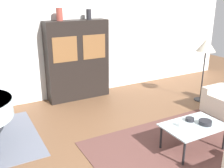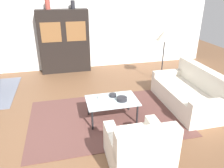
{
  "view_description": "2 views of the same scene",
  "coord_description": "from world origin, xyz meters",
  "px_view_note": "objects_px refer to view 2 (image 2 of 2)",
  "views": [
    {
      "loc": [
        -1.74,
        -2.14,
        2.31
      ],
      "look_at": [
        0.2,
        1.4,
        0.95
      ],
      "focal_mm": 42.0,
      "sensor_mm": 36.0,
      "label": 1
    },
    {
      "loc": [
        0.26,
        -3.1,
        2.35
      ],
      "look_at": [
        1.1,
        0.42,
        0.75
      ],
      "focal_mm": 35.0,
      "sensor_mm": 36.0,
      "label": 2
    }
  ],
  "objects_px": {
    "floor_lamp": "(165,37)",
    "cup": "(100,97)",
    "display_cabinet": "(64,42)",
    "vase_short": "(73,5)",
    "coffee_table": "(112,102)",
    "armchair": "(139,149)",
    "bowl": "(122,99)",
    "couch": "(190,93)",
    "bowl_small": "(113,95)",
    "vase_tall": "(48,4)"
  },
  "relations": [
    {
      "from": "couch",
      "to": "armchair",
      "type": "distance_m",
      "value": 2.18
    },
    {
      "from": "coffee_table",
      "to": "cup",
      "type": "bearing_deg",
      "value": 160.27
    },
    {
      "from": "bowl_small",
      "to": "vase_short",
      "type": "distance_m",
      "value": 3.22
    },
    {
      "from": "coffee_table",
      "to": "vase_short",
      "type": "bearing_deg",
      "value": 97.75
    },
    {
      "from": "display_cabinet",
      "to": "vase_tall",
      "type": "relative_size",
      "value": 6.81
    },
    {
      "from": "bowl_small",
      "to": "couch",
      "type": "bearing_deg",
      "value": 0.43
    },
    {
      "from": "floor_lamp",
      "to": "display_cabinet",
      "type": "bearing_deg",
      "value": 147.37
    },
    {
      "from": "coffee_table",
      "to": "display_cabinet",
      "type": "distance_m",
      "value": 3.1
    },
    {
      "from": "display_cabinet",
      "to": "bowl_small",
      "type": "bearing_deg",
      "value": -74.81
    },
    {
      "from": "armchair",
      "to": "bowl",
      "type": "relative_size",
      "value": 4.21
    },
    {
      "from": "couch",
      "to": "coffee_table",
      "type": "bearing_deg",
      "value": 94.97
    },
    {
      "from": "coffee_table",
      "to": "bowl",
      "type": "distance_m",
      "value": 0.2
    },
    {
      "from": "couch",
      "to": "bowl_small",
      "type": "distance_m",
      "value": 1.7
    },
    {
      "from": "bowl",
      "to": "bowl_small",
      "type": "height_order",
      "value": "bowl"
    },
    {
      "from": "couch",
      "to": "floor_lamp",
      "type": "relative_size",
      "value": 1.21
    },
    {
      "from": "bowl",
      "to": "floor_lamp",
      "type": "bearing_deg",
      "value": 44.38
    },
    {
      "from": "vase_short",
      "to": "display_cabinet",
      "type": "bearing_deg",
      "value": -179.83
    },
    {
      "from": "bowl",
      "to": "bowl_small",
      "type": "xyz_separation_m",
      "value": [
        -0.12,
        0.2,
        -0.01
      ]
    },
    {
      "from": "bowl",
      "to": "vase_short",
      "type": "xyz_separation_m",
      "value": [
        -0.58,
        3.03,
        1.47
      ]
    },
    {
      "from": "couch",
      "to": "bowl",
      "type": "height_order",
      "value": "couch"
    },
    {
      "from": "bowl_small",
      "to": "floor_lamp",
      "type": "bearing_deg",
      "value": 38.01
    },
    {
      "from": "display_cabinet",
      "to": "vase_tall",
      "type": "height_order",
      "value": "vase_tall"
    },
    {
      "from": "couch",
      "to": "display_cabinet",
      "type": "xyz_separation_m",
      "value": [
        -2.46,
        2.81,
        0.62
      ]
    },
    {
      "from": "armchair",
      "to": "bowl",
      "type": "bearing_deg",
      "value": 85.73
    },
    {
      "from": "display_cabinet",
      "to": "cup",
      "type": "xyz_separation_m",
      "value": [
        0.51,
        -2.89,
        -0.44
      ]
    },
    {
      "from": "cup",
      "to": "vase_tall",
      "type": "height_order",
      "value": "vase_tall"
    },
    {
      "from": "coffee_table",
      "to": "vase_short",
      "type": "distance_m",
      "value": 3.37
    },
    {
      "from": "floor_lamp",
      "to": "vase_tall",
      "type": "bearing_deg",
      "value": 150.85
    },
    {
      "from": "bowl",
      "to": "armchair",
      "type": "bearing_deg",
      "value": -94.27
    },
    {
      "from": "coffee_table",
      "to": "floor_lamp",
      "type": "bearing_deg",
      "value": 40.08
    },
    {
      "from": "armchair",
      "to": "display_cabinet",
      "type": "distance_m",
      "value": 4.35
    },
    {
      "from": "coffee_table",
      "to": "floor_lamp",
      "type": "xyz_separation_m",
      "value": [
        1.69,
        1.42,
        0.86
      ]
    },
    {
      "from": "couch",
      "to": "cup",
      "type": "bearing_deg",
      "value": 92.22
    },
    {
      "from": "couch",
      "to": "bowl_small",
      "type": "bearing_deg",
      "value": 90.43
    },
    {
      "from": "display_cabinet",
      "to": "cup",
      "type": "relative_size",
      "value": 22.36
    },
    {
      "from": "cup",
      "to": "vase_short",
      "type": "relative_size",
      "value": 0.36
    },
    {
      "from": "cup",
      "to": "bowl",
      "type": "height_order",
      "value": "cup"
    },
    {
      "from": "armchair",
      "to": "bowl_small",
      "type": "xyz_separation_m",
      "value": [
        -0.03,
        1.41,
        0.15
      ]
    },
    {
      "from": "bowl",
      "to": "vase_short",
      "type": "bearing_deg",
      "value": 100.78
    },
    {
      "from": "bowl_small",
      "to": "armchair",
      "type": "bearing_deg",
      "value": -88.59
    },
    {
      "from": "coffee_table",
      "to": "bowl",
      "type": "bearing_deg",
      "value": -20.07
    },
    {
      "from": "bowl",
      "to": "coffee_table",
      "type": "bearing_deg",
      "value": 159.93
    },
    {
      "from": "couch",
      "to": "floor_lamp",
      "type": "xyz_separation_m",
      "value": [
        -0.05,
        1.27,
        0.95
      ]
    },
    {
      "from": "couch",
      "to": "bowl_small",
      "type": "height_order",
      "value": "couch"
    },
    {
      "from": "bowl",
      "to": "vase_tall",
      "type": "xyz_separation_m",
      "value": [
        -1.25,
        3.03,
        1.49
      ]
    },
    {
      "from": "display_cabinet",
      "to": "vase_short",
      "type": "bearing_deg",
      "value": 0.17
    },
    {
      "from": "cup",
      "to": "bowl_small",
      "type": "relative_size",
      "value": 0.59
    },
    {
      "from": "cup",
      "to": "bowl",
      "type": "bearing_deg",
      "value": -19.88
    },
    {
      "from": "display_cabinet",
      "to": "bowl",
      "type": "relative_size",
      "value": 9.2
    },
    {
      "from": "floor_lamp",
      "to": "cup",
      "type": "bearing_deg",
      "value": -144.7
    }
  ]
}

